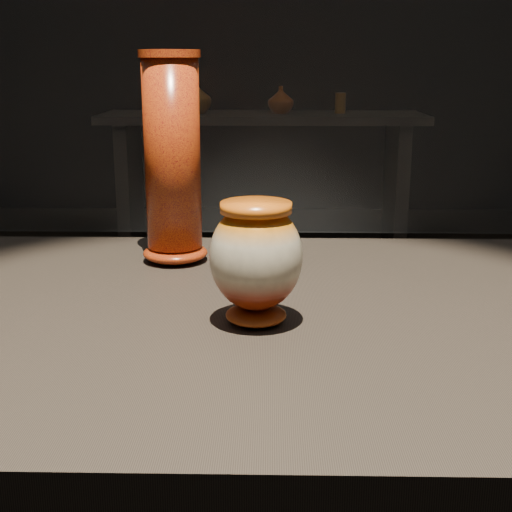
{
  "coord_description": "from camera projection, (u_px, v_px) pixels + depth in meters",
  "views": [
    {
      "loc": [
        -0.1,
        -0.91,
        1.23
      ],
      "look_at": [
        -0.12,
        -0.05,
        0.99
      ],
      "focal_mm": 50.0,
      "sensor_mm": 36.0,
      "label": 1
    }
  ],
  "objects": [
    {
      "name": "display_plinth",
      "position": [
        336.0,
        484.0,
        1.04
      ],
      "size": [
        2.0,
        0.8,
        0.9
      ],
      "color": "black",
      "rests_on": "ground"
    },
    {
      "name": "back_vase_left",
      "position": [
        196.0,
        98.0,
        4.38
      ],
      "size": [
        0.26,
        0.26,
        0.19
      ],
      "primitive_type": "imported",
      "rotation": [
        0.0,
        0.0,
        0.98
      ],
      "color": "#9E6416",
      "rests_on": "back_shelf"
    },
    {
      "name": "back_vase_mid",
      "position": [
        281.0,
        100.0,
        4.38
      ],
      "size": [
        0.19,
        0.19,
        0.17
      ],
      "primitive_type": "imported",
      "rotation": [
        0.0,
        0.0,
        2.89
      ],
      "color": "maroon",
      "rests_on": "back_shelf"
    },
    {
      "name": "tall_vase",
      "position": [
        173.0,
        163.0,
        1.16
      ],
      "size": [
        0.14,
        0.14,
        0.34
      ],
      "rotation": [
        0.0,
        0.0,
        0.42
      ],
      "color": "#CA4E0D",
      "rests_on": "display_plinth"
    },
    {
      "name": "back_vase_right",
      "position": [
        340.0,
        103.0,
        4.41
      ],
      "size": [
        0.07,
        0.07,
        0.12
      ],
      "primitive_type": "cylinder",
      "color": "#9E6416",
      "rests_on": "back_shelf"
    },
    {
      "name": "back_shelf",
      "position": [
        262.0,
        156.0,
        4.5
      ],
      "size": [
        2.0,
        0.6,
        0.9
      ],
      "color": "black",
      "rests_on": "ground"
    },
    {
      "name": "main_vase",
      "position": [
        256.0,
        258.0,
        0.9
      ],
      "size": [
        0.13,
        0.13,
        0.16
      ],
      "rotation": [
        0.0,
        0.0,
        0.06
      ],
      "color": "maroon",
      "rests_on": "display_plinth"
    }
  ]
}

